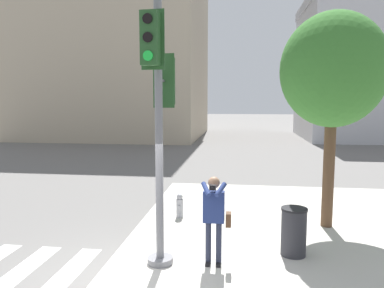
{
  "coord_description": "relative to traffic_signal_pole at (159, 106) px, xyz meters",
  "views": [
    {
      "loc": [
        2.04,
        -6.17,
        3.31
      ],
      "look_at": [
        1.09,
        1.04,
        2.45
      ],
      "focal_mm": 35.0,
      "sensor_mm": 36.0,
      "label": 1
    }
  ],
  "objects": [
    {
      "name": "sidewalk_corner",
      "position": [
        2.96,
        2.91,
        -3.1
      ],
      "size": [
        8.0,
        8.0,
        0.17
      ],
      "color": "#BCB7AD",
      "rests_on": "ground_plane"
    },
    {
      "name": "person_photographer",
      "position": [
        1.03,
        0.11,
        -2.0
      ],
      "size": [
        0.58,
        0.54,
        1.7
      ],
      "color": "black",
      "rests_on": "sidewalk_corner"
    },
    {
      "name": "street_tree",
      "position": [
        3.66,
        2.63,
        0.79
      ],
      "size": [
        2.49,
        2.49,
        5.21
      ],
      "color": "brown",
      "rests_on": "sidewalk_corner"
    },
    {
      "name": "building_right",
      "position": [
        12.04,
        27.03,
        2.66
      ],
      "size": [
        10.7,
        10.66,
        11.68
      ],
      "color": "#BCBCC1",
      "rests_on": "ground_plane"
    },
    {
      "name": "building_left",
      "position": [
        -9.65,
        26.64,
        5.23
      ],
      "size": [
        15.34,
        13.7,
        16.81
      ],
      "color": "tan",
      "rests_on": "ground_plane"
    },
    {
      "name": "fire_hydrant",
      "position": [
        -0.09,
        2.85,
        -2.7
      ],
      "size": [
        0.18,
        0.24,
        0.64
      ],
      "color": "#99999E",
      "rests_on": "sidewalk_corner"
    },
    {
      "name": "ground_plane",
      "position": [
        -0.54,
        -0.59,
        -3.19
      ],
      "size": [
        160.0,
        160.0,
        0.0
      ],
      "primitive_type": "plane",
      "color": "slate"
    },
    {
      "name": "traffic_signal_pole",
      "position": [
        0.0,
        0.0,
        0.0
      ],
      "size": [
        0.5,
        1.17,
        5.13
      ],
      "color": "slate",
      "rests_on": "sidewalk_corner"
    },
    {
      "name": "trash_bin",
      "position": [
        2.59,
        0.73,
        -2.53
      ],
      "size": [
        0.53,
        0.53,
        0.98
      ],
      "color": "#2D2D33",
      "rests_on": "sidewalk_corner"
    }
  ]
}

